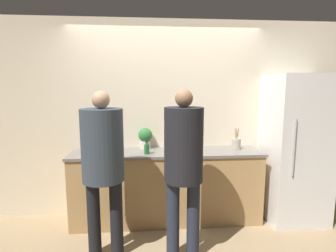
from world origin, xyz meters
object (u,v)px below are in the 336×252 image
(bottle_red, at_px, (186,148))
(potted_plant, at_px, (145,137))
(person_left, at_px, (103,157))
(utensil_crock, at_px, (236,143))
(refrigerator, at_px, (295,148))
(person_center, at_px, (183,159))
(fruit_bowl, at_px, (178,144))
(bottle_green, at_px, (147,149))
(cup_red, at_px, (196,146))

(bottle_red, height_order, potted_plant, potted_plant)
(person_left, distance_m, utensil_crock, 1.75)
(refrigerator, relative_size, potted_plant, 6.99)
(utensil_crock, distance_m, bottle_red, 0.70)
(bottle_red, bearing_deg, person_center, -100.89)
(refrigerator, relative_size, bottle_red, 11.11)
(utensil_crock, xyz_separation_m, potted_plant, (-1.19, 0.16, 0.07))
(potted_plant, bearing_deg, utensil_crock, -7.61)
(person_left, relative_size, utensil_crock, 6.17)
(person_center, xyz_separation_m, utensil_crock, (0.81, 0.82, -0.04))
(person_center, relative_size, fruit_bowl, 5.35)
(bottle_red, bearing_deg, bottle_green, -178.94)
(person_center, distance_m, utensil_crock, 1.16)
(refrigerator, relative_size, fruit_bowl, 5.91)
(person_center, distance_m, potted_plant, 1.05)
(fruit_bowl, xyz_separation_m, cup_red, (0.22, -0.12, -0.00))
(person_left, xyz_separation_m, bottle_green, (0.43, 0.57, -0.06))
(bottle_red, xyz_separation_m, potted_plant, (-0.50, 0.30, 0.08))
(person_center, height_order, cup_red, person_center)
(person_left, height_order, fruit_bowl, person_left)
(person_center, bearing_deg, person_left, 172.86)
(refrigerator, distance_m, cup_red, 1.28)
(refrigerator, distance_m, bottle_red, 1.43)
(person_center, xyz_separation_m, cup_red, (0.28, 0.82, -0.07))
(potted_plant, bearing_deg, fruit_bowl, -4.39)
(utensil_crock, bearing_deg, person_left, -155.65)
(person_left, bearing_deg, utensil_crock, 24.35)
(refrigerator, relative_size, person_center, 1.10)
(bottle_green, relative_size, cup_red, 1.67)
(person_left, xyz_separation_m, utensil_crock, (1.60, 0.72, -0.05))
(fruit_bowl, bearing_deg, bottle_red, -76.30)
(bottle_red, xyz_separation_m, cup_red, (0.15, 0.15, -0.02))
(fruit_bowl, xyz_separation_m, potted_plant, (-0.44, 0.03, 0.10))
(refrigerator, relative_size, bottle_green, 11.58)
(fruit_bowl, bearing_deg, person_left, -135.00)
(refrigerator, xyz_separation_m, bottle_red, (-1.43, -0.04, 0.05))
(person_center, bearing_deg, fruit_bowl, 86.13)
(cup_red, bearing_deg, person_center, -108.84)
(bottle_green, xyz_separation_m, potted_plant, (-0.02, 0.31, 0.08))
(utensil_crock, relative_size, bottle_red, 1.62)
(potted_plant, bearing_deg, refrigerator, -7.77)
(bottle_red, relative_size, cup_red, 1.74)
(cup_red, bearing_deg, potted_plant, 166.55)
(bottle_green, relative_size, potted_plant, 0.60)
(bottle_green, bearing_deg, person_center, -61.97)
(utensil_crock, distance_m, potted_plant, 1.20)
(utensil_crock, bearing_deg, person_center, -134.73)
(person_left, height_order, potted_plant, person_left)
(person_left, relative_size, cup_red, 17.34)
(refrigerator, xyz_separation_m, potted_plant, (-1.93, 0.26, 0.13))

